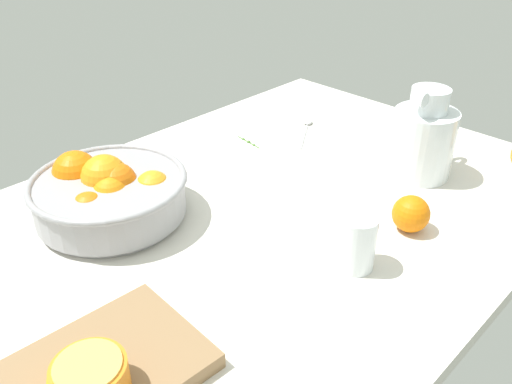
# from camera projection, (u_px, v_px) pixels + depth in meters

# --- Properties ---
(ground_plane) EXTENTS (1.24, 0.85, 0.03)m
(ground_plane) POSITION_uv_depth(u_px,v_px,m) (259.00, 219.00, 1.00)
(ground_plane) COLOR silver
(fruit_bowl) EXTENTS (0.28, 0.28, 0.12)m
(fruit_bowl) POSITION_uv_depth(u_px,v_px,m) (108.00, 193.00, 0.96)
(fruit_bowl) COLOR #99999E
(fruit_bowl) RESTS_ON ground_plane
(juice_pitcher) EXTENTS (0.17, 0.13, 0.19)m
(juice_pitcher) POSITION_uv_depth(u_px,v_px,m) (422.00, 144.00, 1.09)
(juice_pitcher) COLOR white
(juice_pitcher) RESTS_ON ground_plane
(juice_glass) EXTENTS (0.06, 0.06, 0.09)m
(juice_glass) POSITION_uv_depth(u_px,v_px,m) (356.00, 245.00, 0.84)
(juice_glass) COLOR white
(juice_glass) RESTS_ON ground_plane
(orange_half_2) EXTENTS (0.09, 0.09, 0.05)m
(orange_half_2) POSITION_uv_depth(u_px,v_px,m) (91.00, 379.00, 0.61)
(orange_half_2) COLOR orange
(orange_half_2) RESTS_ON cutting_board
(loose_orange_0) EXTENTS (0.07, 0.07, 0.07)m
(loose_orange_0) POSITION_uv_depth(u_px,v_px,m) (411.00, 214.00, 0.93)
(loose_orange_0) COLOR orange
(loose_orange_0) RESTS_ON ground_plane
(spoon) EXTENTS (0.15, 0.10, 0.01)m
(spoon) POSITION_uv_depth(u_px,v_px,m) (306.00, 128.00, 1.31)
(spoon) COLOR silver
(spoon) RESTS_ON ground_plane
(herb_sprig_0) EXTENTS (0.01, 0.08, 0.01)m
(herb_sprig_0) POSITION_uv_depth(u_px,v_px,m) (249.00, 141.00, 1.25)
(herb_sprig_0) COLOR #46742E
(herb_sprig_0) RESTS_ON ground_plane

